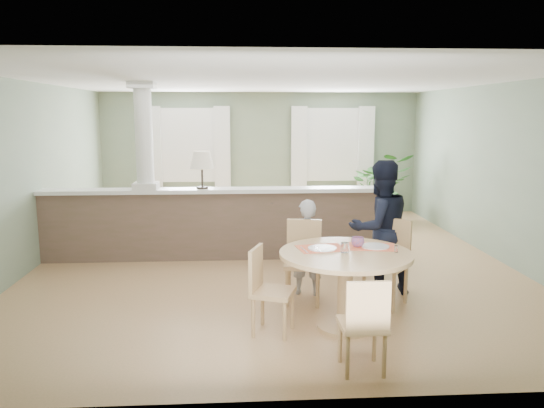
{
  "coord_description": "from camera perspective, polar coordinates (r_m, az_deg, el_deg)",
  "views": [
    {
      "loc": [
        -0.49,
        -7.85,
        2.24
      ],
      "look_at": [
        -0.06,
        -1.0,
        1.06
      ],
      "focal_mm": 35.0,
      "sensor_mm": 36.0,
      "label": 1
    }
  ],
  "objects": [
    {
      "name": "sofa",
      "position": [
        9.61,
        0.77,
        -1.15
      ],
      "size": [
        3.02,
        1.4,
        0.86
      ],
      "primitive_type": "imported",
      "rotation": [
        0.0,
        0.0,
        0.09
      ],
      "color": "#937B50",
      "rests_on": "ground"
    },
    {
      "name": "pony_wall",
      "position": [
        8.21,
        -6.99,
        -1.12
      ],
      "size": [
        5.32,
        0.38,
        2.7
      ],
      "color": "brown",
      "rests_on": "ground"
    },
    {
      "name": "chair_far_man",
      "position": [
        6.46,
        12.44,
        -5.64
      ],
      "size": [
        0.64,
        0.64,
        1.01
      ],
      "rotation": [
        0.0,
        0.0,
        -0.68
      ],
      "color": "tan",
      "rests_on": "ground"
    },
    {
      "name": "chair_side",
      "position": [
        5.49,
        -0.6,
        -8.82
      ],
      "size": [
        0.52,
        0.52,
        0.9
      ],
      "rotation": [
        0.0,
        0.0,
        1.24
      ],
      "color": "tan",
      "rests_on": "ground"
    },
    {
      "name": "chair_near",
      "position": [
        4.72,
        9.9,
        -12.32
      ],
      "size": [
        0.4,
        0.4,
        0.87
      ],
      "rotation": [
        0.0,
        0.0,
        3.15
      ],
      "color": "tan",
      "rests_on": "ground"
    },
    {
      "name": "houseplant",
      "position": [
        11.35,
        11.56,
        1.82
      ],
      "size": [
        1.42,
        1.27,
        1.44
      ],
      "primitive_type": "imported",
      "rotation": [
        0.0,
        0.0,
        0.12
      ],
      "color": "#306327",
      "rests_on": "ground"
    },
    {
      "name": "dining_table",
      "position": [
        5.59,
        7.93,
        -6.8
      ],
      "size": [
        1.37,
        1.37,
        0.94
      ],
      "rotation": [
        0.0,
        0.0,
        0.18
      ],
      "color": "tan",
      "rests_on": "ground"
    },
    {
      "name": "man_person",
      "position": [
        6.68,
        11.51,
        -2.57
      ],
      "size": [
        0.97,
        0.84,
        1.68
      ],
      "primitive_type": "imported",
      "rotation": [
        0.0,
        0.0,
        3.43
      ],
      "color": "black",
      "rests_on": "ground"
    },
    {
      "name": "chair_far_boy",
      "position": [
        6.41,
        3.4,
        -5.71
      ],
      "size": [
        0.51,
        0.51,
        0.98
      ],
      "rotation": [
        0.0,
        0.0,
        -0.17
      ],
      "color": "tan",
      "rests_on": "ground"
    },
    {
      "name": "room_shell",
      "position": [
        8.5,
        -0.48,
        6.83
      ],
      "size": [
        7.02,
        8.02,
        2.71
      ],
      "color": "gray",
      "rests_on": "ground"
    },
    {
      "name": "child_person",
      "position": [
        6.59,
        3.77,
        -4.67
      ],
      "size": [
        0.5,
        0.39,
        1.21
      ],
      "primitive_type": "imported",
      "rotation": [
        0.0,
        0.0,
        2.89
      ],
      "color": "#A09FA4",
      "rests_on": "ground"
    },
    {
      "name": "ground",
      "position": [
        8.18,
        -0.01,
        -6.18
      ],
      "size": [
        8.0,
        8.0,
        0.0
      ],
      "primitive_type": "plane",
      "color": "tan",
      "rests_on": "ground"
    }
  ]
}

